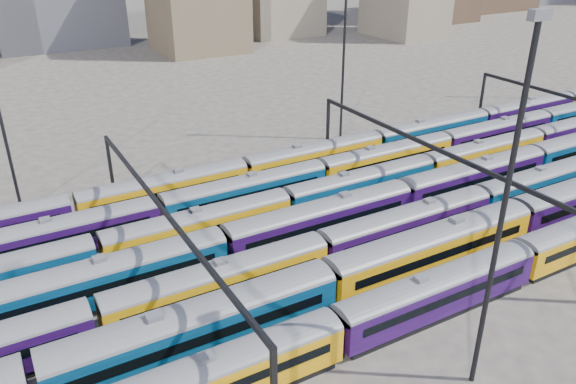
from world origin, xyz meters
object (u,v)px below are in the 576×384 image
rake_1 (518,216)px  rake_2 (219,279)px  rake_0 (336,328)px  mast_2 (504,207)px

rake_1 → rake_2: rake_1 is taller
rake_0 → rake_1: rake_1 is taller
rake_2 → mast_2: (12.20, -17.00, 11.35)m
rake_0 → mast_2: mast_2 is taller
rake_0 → mast_2: bearing=-44.5°
rake_0 → mast_2: 15.14m
rake_1 → rake_2: size_ratio=0.96×
rake_1 → rake_0: bearing=-168.8°
rake_0 → rake_2: 11.22m
rake_2 → mast_2: size_ratio=5.55×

